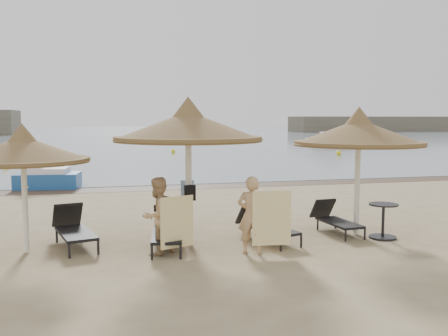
# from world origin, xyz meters

# --- Properties ---
(ground) EXTENTS (160.00, 160.00, 0.00)m
(ground) POSITION_xyz_m (0.00, 0.00, 0.00)
(ground) COLOR tan
(ground) RESTS_ON ground
(sea) EXTENTS (200.00, 140.00, 0.03)m
(sea) POSITION_xyz_m (0.00, 80.00, 0.01)
(sea) COLOR gray
(sea) RESTS_ON ground
(wet_sand_strip) EXTENTS (200.00, 1.60, 0.01)m
(wet_sand_strip) POSITION_xyz_m (0.00, 9.40, 0.00)
(wet_sand_strip) COLOR #4C3828
(wet_sand_strip) RESTS_ON ground
(palapa_left) EXTENTS (2.71, 2.71, 2.68)m
(palapa_left) POSITION_xyz_m (-3.17, 0.47, 2.14)
(palapa_left) COLOR white
(palapa_left) RESTS_ON ground
(palapa_center) EXTENTS (3.28, 3.28, 3.25)m
(palapa_center) POSITION_xyz_m (0.24, 0.37, 2.59)
(palapa_center) COLOR white
(palapa_center) RESTS_ON ground
(palapa_right) EXTENTS (3.08, 3.08, 3.05)m
(palapa_right) POSITION_xyz_m (4.28, 0.25, 2.43)
(palapa_right) COLOR white
(palapa_right) RESTS_ON ground
(lounger_far_left) EXTENTS (1.08, 2.01, 0.86)m
(lounger_far_left) POSITION_xyz_m (-2.25, 0.85, 0.39)
(lounger_far_left) COLOR black
(lounger_far_left) RESTS_ON ground
(lounger_near_left) EXTENTS (0.91, 1.95, 0.84)m
(lounger_near_left) POSITION_xyz_m (-0.26, 0.23, 0.38)
(lounger_near_left) COLOR black
(lounger_near_left) RESTS_ON ground
(lounger_near_right) EXTENTS (1.09, 1.90, 0.81)m
(lounger_near_right) POSITION_xyz_m (1.98, 0.28, 0.36)
(lounger_near_right) COLOR black
(lounger_near_right) RESTS_ON ground
(lounger_far_right) EXTENTS (0.70, 1.73, 0.75)m
(lounger_far_right) POSITION_xyz_m (3.89, 0.61, 0.34)
(lounger_far_right) COLOR black
(lounger_far_right) RESTS_ON ground
(side_table) EXTENTS (0.67, 0.67, 0.81)m
(side_table) POSITION_xyz_m (4.70, -0.23, 0.38)
(side_table) COLOR black
(side_table) RESTS_ON ground
(person_left) EXTENTS (1.01, 0.97, 1.85)m
(person_left) POSITION_xyz_m (-0.53, -0.32, 0.92)
(person_left) COLOR tan
(person_left) RESTS_ON ground
(person_right) EXTENTS (1.01, 0.86, 1.87)m
(person_right) POSITION_xyz_m (1.35, -0.75, 0.94)
(person_right) COLOR tan
(person_right) RESTS_ON ground
(towel_left) EXTENTS (0.71, 0.27, 1.04)m
(towel_left) POSITION_xyz_m (-0.18, -0.67, 0.72)
(towel_left) COLOR yellow
(towel_left) RESTS_ON ground
(towel_right) EXTENTS (0.80, 0.11, 1.12)m
(towel_right) POSITION_xyz_m (1.70, -1.00, 0.77)
(towel_right) COLOR yellow
(towel_right) RESTS_ON ground
(bag_patterned) EXTENTS (0.30, 0.12, 0.37)m
(bag_patterned) POSITION_xyz_m (0.24, 0.55, 1.22)
(bag_patterned) COLOR white
(bag_patterned) RESTS_ON ground
(bag_dark) EXTENTS (0.25, 0.11, 0.34)m
(bag_dark) POSITION_xyz_m (0.24, 0.21, 1.17)
(bag_dark) COLOR black
(bag_dark) RESTS_ON ground
(pedal_boat) EXTENTS (2.56, 1.71, 1.12)m
(pedal_boat) POSITION_xyz_m (-3.71, 10.39, 0.42)
(pedal_boat) COLOR #1D5198
(pedal_boat) RESTS_ON ground
(buoy_left) EXTENTS (0.34, 0.34, 0.34)m
(buoy_left) POSITION_xyz_m (-6.87, 24.01, 0.17)
(buoy_left) COLOR yellow
(buoy_left) RESTS_ON ground
(buoy_mid) EXTENTS (0.32, 0.32, 0.32)m
(buoy_mid) POSITION_xyz_m (3.90, 28.49, 0.16)
(buoy_mid) COLOR yellow
(buoy_mid) RESTS_ON ground
(buoy_right) EXTENTS (0.37, 0.37, 0.37)m
(buoy_right) POSITION_xyz_m (15.52, 23.37, 0.19)
(buoy_right) COLOR yellow
(buoy_right) RESTS_ON ground
(buoy_extra) EXTENTS (0.34, 0.34, 0.34)m
(buoy_extra) POSITION_xyz_m (-6.79, 19.30, 0.17)
(buoy_extra) COLOR yellow
(buoy_extra) RESTS_ON ground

